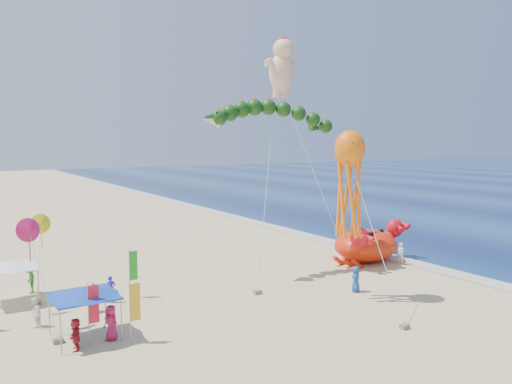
% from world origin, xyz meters
% --- Properties ---
extents(ground, '(320.00, 320.00, 0.00)m').
position_xyz_m(ground, '(0.00, 0.00, 0.00)').
color(ground, '#D1B784').
rests_on(ground, ground).
extents(foam_strip, '(320.00, 320.00, 0.00)m').
position_xyz_m(foam_strip, '(12.00, 0.00, 0.01)').
color(foam_strip, silver).
rests_on(foam_strip, ground).
extents(crab_inflatable, '(7.67, 6.09, 3.36)m').
position_xyz_m(crab_inflatable, '(9.16, 2.26, 1.48)').
color(crab_inflatable, red).
rests_on(crab_inflatable, ground).
extents(dragon_kite, '(10.65, 5.62, 12.85)m').
position_xyz_m(dragon_kite, '(0.30, 3.66, 11.68)').
color(dragon_kite, '#12370F').
rests_on(dragon_kite, ground).
extents(cherub_kite, '(3.53, 7.83, 19.12)m').
position_xyz_m(cherub_kite, '(5.18, 9.01, 16.64)').
color(cherub_kite, '#FCC699').
rests_on(cherub_kite, ground).
extents(octopus_kite, '(2.18, 6.60, 10.75)m').
position_xyz_m(octopus_kite, '(0.92, -4.33, 7.92)').
color(octopus_kite, orange).
rests_on(octopus_kite, ground).
extents(canopy_blue, '(3.45, 3.45, 2.71)m').
position_xyz_m(canopy_blue, '(-14.87, -1.96, 2.44)').
color(canopy_blue, gray).
rests_on(canopy_blue, ground).
extents(canopy_white, '(3.40, 3.40, 2.71)m').
position_xyz_m(canopy_white, '(-17.42, 6.30, 2.44)').
color(canopy_white, gray).
rests_on(canopy_white, ground).
extents(feather_flags, '(9.57, 7.22, 3.20)m').
position_xyz_m(feather_flags, '(-14.44, -0.39, 2.01)').
color(feather_flags, gray).
rests_on(feather_flags, ground).
extents(beachgoers, '(28.23, 12.40, 1.86)m').
position_xyz_m(beachgoers, '(-11.04, 0.93, 0.87)').
color(beachgoers, '#2B1FB9').
rests_on(beachgoers, ground).
extents(small_kites, '(4.89, 9.76, 8.70)m').
position_xyz_m(small_kites, '(-16.96, 4.04, 5.44)').
color(small_kites, gold).
rests_on(small_kites, ground).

